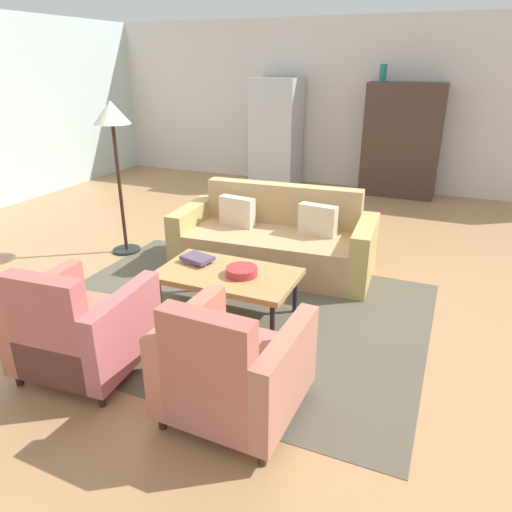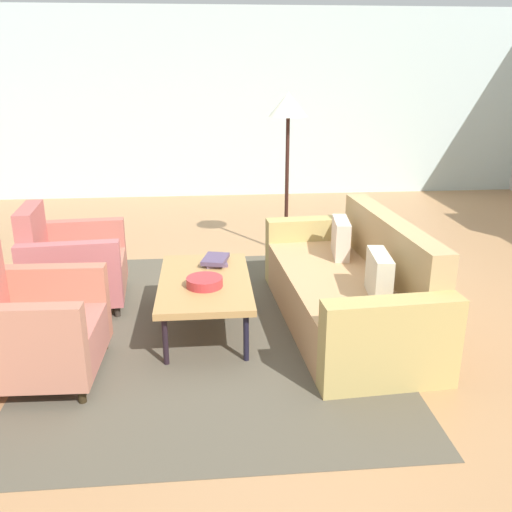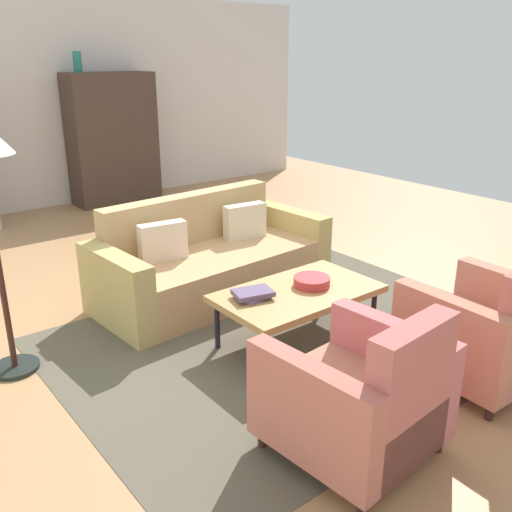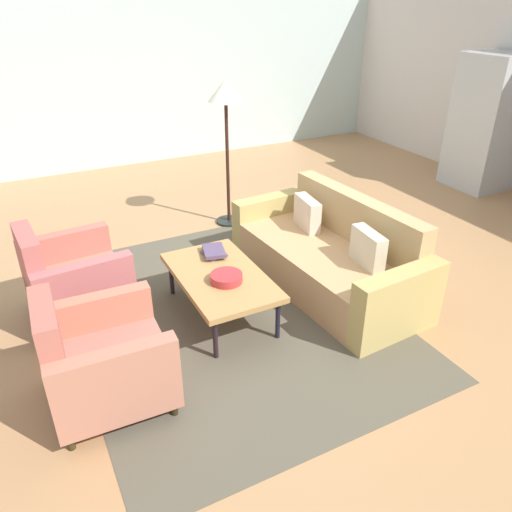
{
  "view_description": "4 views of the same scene",
  "coord_description": "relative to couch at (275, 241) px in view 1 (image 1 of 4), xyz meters",
  "views": [
    {
      "loc": [
        1.91,
        -4.08,
        2.11
      ],
      "look_at": [
        0.43,
        -0.63,
        0.55
      ],
      "focal_mm": 33.04,
      "sensor_mm": 36.0,
      "label": 1
    },
    {
      "loc": [
        4.2,
        -0.74,
        1.99
      ],
      "look_at": [
        0.16,
        -0.37,
        0.58
      ],
      "focal_mm": 38.75,
      "sensor_mm": 36.0,
      "label": 2
    },
    {
      "loc": [
        -2.38,
        -3.58,
        2.06
      ],
      "look_at": [
        0.19,
        -0.31,
        0.56
      ],
      "focal_mm": 39.85,
      "sensor_mm": 36.0,
      "label": 3
    },
    {
      "loc": [
        3.65,
        -2.18,
        2.58
      ],
      "look_at": [
        0.26,
        -0.44,
        0.53
      ],
      "focal_mm": 34.76,
      "sensor_mm": 36.0,
      "label": 4
    }
  ],
  "objects": [
    {
      "name": "floor_lamp",
      "position": [
        -1.79,
        -0.29,
        1.16
      ],
      "size": [
        0.4,
        0.4,
        1.72
      ],
      "color": "black",
      "rests_on": "ground"
    },
    {
      "name": "couch",
      "position": [
        0.0,
        0.0,
        0.0
      ],
      "size": [
        2.15,
        1.04,
        0.86
      ],
      "rotation": [
        0.0,
        0.0,
        3.21
      ],
      "color": "tan",
      "rests_on": "ground"
    },
    {
      "name": "armchair_right",
      "position": [
        0.6,
        -2.35,
        0.06
      ],
      "size": [
        0.83,
        0.83,
        0.88
      ],
      "rotation": [
        0.0,
        0.0,
        -0.03
      ],
      "color": "#372713",
      "rests_on": "ground"
    },
    {
      "name": "book_stack",
      "position": [
        -0.34,
        -1.09,
        0.16
      ],
      "size": [
        0.31,
        0.25,
        0.06
      ],
      "color": "#624C61",
      "rests_on": "coffee_table"
    },
    {
      "name": "refrigerator",
      "position": [
        -1.34,
        3.51,
        0.64
      ],
      "size": [
        0.8,
        0.73,
        1.85
      ],
      "color": "#B7BABF",
      "rests_on": "ground"
    },
    {
      "name": "vase_tall",
      "position": [
        0.41,
        3.61,
        1.65
      ],
      "size": [
        0.11,
        0.11,
        0.27
      ],
      "primitive_type": "cylinder",
      "color": "#217467",
      "rests_on": "cabinet"
    },
    {
      "name": "ground_plane",
      "position": [
        -0.22,
        -0.42,
        -0.29
      ],
      "size": [
        10.91,
        10.91,
        0.0
      ],
      "primitive_type": "plane",
      "color": "tan"
    },
    {
      "name": "fruit_bowl",
      "position": [
        0.14,
        -1.19,
        0.16
      ],
      "size": [
        0.27,
        0.27,
        0.07
      ],
      "primitive_type": "cylinder",
      "color": "#B53034",
      "rests_on": "coffee_table"
    },
    {
      "name": "cabinet",
      "position": [
        0.81,
        3.62,
        0.61
      ],
      "size": [
        1.2,
        0.51,
        1.8
      ],
      "color": "#422F26",
      "rests_on": "ground"
    },
    {
      "name": "wall_back",
      "position": [
        -0.22,
        3.96,
        1.11
      ],
      "size": [
        9.09,
        0.12,
        2.8
      ],
      "primitive_type": "cube",
      "color": "silver",
      "rests_on": "ground"
    },
    {
      "name": "armchair_left",
      "position": [
        -0.59,
        -2.35,
        0.06
      ],
      "size": [
        0.86,
        0.86,
        0.88
      ],
      "rotation": [
        0.0,
        0.0,
        0.08
      ],
      "color": "#3B1E19",
      "rests_on": "ground"
    },
    {
      "name": "area_rug",
      "position": [
        0.01,
        -1.14,
        -0.28
      ],
      "size": [
        3.4,
        2.6,
        0.01
      ],
      "primitive_type": "cube",
      "color": "brown",
      "rests_on": "ground"
    },
    {
      "name": "coffee_table",
      "position": [
        0.01,
        -1.19,
        0.09
      ],
      "size": [
        1.2,
        0.7,
        0.42
      ],
      "color": "black",
      "rests_on": "ground"
    }
  ]
}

